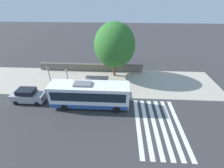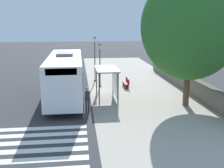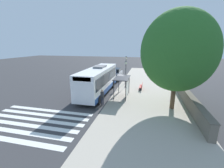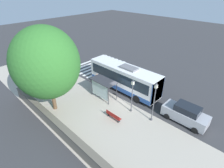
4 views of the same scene
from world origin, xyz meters
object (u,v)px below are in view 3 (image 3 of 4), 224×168
Objects in this scene: pedestrian at (102,96)px; shade_tree at (178,51)px; street_lamp_near at (126,72)px; parked_car_behind_bus at (116,74)px; bus_shelter at (123,81)px; bench at (141,86)px; street_lamp_far at (126,67)px; bus at (99,80)px.

shade_tree is (-7.14, -0.66, 4.68)m from pedestrian.
street_lamp_near is 5.81m from parked_car_behind_bus.
bus_shelter is 0.84× the size of street_lamp_near.
bench is 0.41× the size of parked_car_behind_bus.
bus_shelter is 6.92m from shade_tree.
parked_car_behind_bus reaches higher than bench.
shade_tree is at bearing -174.70° from pedestrian.
bus_shelter is 0.74× the size of street_lamp_far.
shade_tree is (-6.03, 9.13, 3.02)m from street_lamp_far.
bus_shelter reaches higher than pedestrian.
pedestrian is 0.38× the size of street_lamp_far.
bench is 3.09m from street_lamp_near.
parked_car_behind_bus is (1.11, -12.35, -0.02)m from pedestrian.
pedestrian is at bearing 5.30° from shade_tree.
pedestrian is 0.43× the size of street_lamp_near.
bus is at bearing -66.35° from pedestrian.
street_lamp_near reaches higher than pedestrian.
street_lamp_near is at bearing -128.82° from bus.
street_lamp_far reaches higher than bus.
bench is 8.71m from shade_tree.
bus is 5.45× the size of bench.
bench is (-3.80, -6.80, -0.52)m from pedestrian.
street_lamp_near is at bearing -101.02° from pedestrian.
pedestrian is at bearing 95.15° from parked_car_behind_bus.
bench is at bearing -119.23° from pedestrian.
bus_shelter is (-3.33, 0.54, 0.18)m from bus.
bus is 8.82m from parked_car_behind_bus.
street_lamp_far is 11.35m from shade_tree.
street_lamp_near is (0.34, -4.26, 0.35)m from bus_shelter.
parked_car_behind_bus reaches higher than pedestrian.
shade_tree is 2.08× the size of parked_car_behind_bus.
bus is at bearing 66.68° from street_lamp_far.
street_lamp_far reaches higher than bench.
bus_shelter is at bearing 170.77° from bus.
bus reaches higher than bench.
street_lamp_near is 0.89× the size of street_lamp_far.
parked_car_behind_bus is at bearing -93.00° from bus.
street_lamp_far is (2.70, -3.00, 2.19)m from bench.
street_lamp_far reaches higher than pedestrian.
bus is 3.38m from bus_shelter.
street_lamp_far is (-2.68, -6.21, 0.81)m from bus.
parked_car_behind_bus is at bearing -48.45° from bench.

